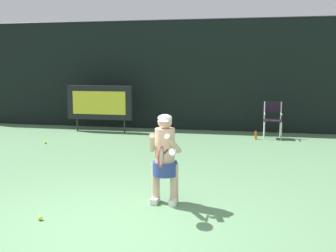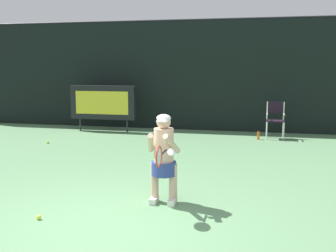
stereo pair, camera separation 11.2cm
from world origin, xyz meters
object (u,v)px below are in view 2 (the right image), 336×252
at_px(tennis_racket, 159,156).
at_px(umpire_chair, 275,118).
at_px(scoreboard, 103,103).
at_px(water_bottle, 258,135).
at_px(tennis_ball_spare, 39,217).
at_px(tennis_player, 164,156).
at_px(tennis_ball_loose, 48,142).

bearing_deg(tennis_racket, umpire_chair, 89.08).
xyz_separation_m(umpire_chair, tennis_racket, (-1.82, -6.90, 0.28)).
relative_size(scoreboard, umpire_chair, 2.04).
bearing_deg(tennis_racket, water_bottle, 92.30).
distance_m(umpire_chair, water_bottle, 0.76).
bearing_deg(tennis_racket, tennis_ball_spare, -150.00).
xyz_separation_m(umpire_chair, tennis_player, (-1.90, -6.29, 0.14)).
bearing_deg(tennis_player, water_bottle, 76.53).
bearing_deg(water_bottle, scoreboard, 175.22).
distance_m(water_bottle, tennis_ball_spare, 7.66).
height_order(tennis_racket, tennis_ball_loose, tennis_racket).
height_order(water_bottle, tennis_player, tennis_player).
distance_m(umpire_chair, tennis_player, 6.58).
relative_size(tennis_racket, tennis_ball_loose, 8.85).
height_order(tennis_player, tennis_ball_loose, tennis_player).
bearing_deg(umpire_chair, tennis_ball_spare, -115.18).
xyz_separation_m(tennis_player, tennis_ball_spare, (-1.56, -1.08, -0.73)).
bearing_deg(tennis_player, umpire_chair, 73.16).
relative_size(tennis_player, tennis_ball_spare, 20.85).
relative_size(water_bottle, tennis_player, 0.19).
xyz_separation_m(tennis_racket, tennis_ball_spare, (-1.65, -0.48, -0.87)).
height_order(scoreboard, tennis_player, scoreboard).
distance_m(scoreboard, water_bottle, 5.09).
bearing_deg(tennis_ball_loose, umpire_chair, 19.86).
bearing_deg(tennis_racket, tennis_ball_loose, 147.04).
bearing_deg(scoreboard, tennis_racket, -62.40).
distance_m(umpire_chair, tennis_ball_loose, 6.61).
distance_m(umpire_chair, tennis_ball_spare, 8.17).
distance_m(tennis_ball_loose, tennis_ball_spare, 5.82).
height_order(scoreboard, water_bottle, scoreboard).
bearing_deg(tennis_ball_loose, tennis_ball_spare, -62.05).
height_order(umpire_chair, tennis_ball_loose, umpire_chair).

